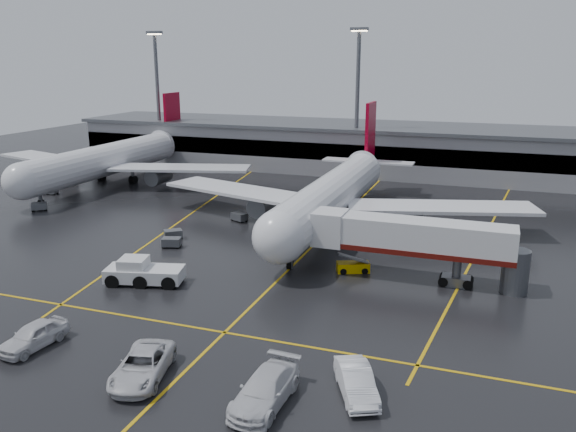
% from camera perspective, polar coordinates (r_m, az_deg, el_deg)
% --- Properties ---
extents(ground, '(220.00, 220.00, 0.00)m').
position_cam_1_polar(ground, '(64.69, 2.27, -3.14)').
color(ground, black).
rests_on(ground, ground).
extents(apron_line_centre, '(0.25, 90.00, 0.02)m').
position_cam_1_polar(apron_line_centre, '(64.68, 2.27, -3.13)').
color(apron_line_centre, gold).
rests_on(apron_line_centre, ground).
extents(apron_line_stop, '(60.00, 0.25, 0.02)m').
position_cam_1_polar(apron_line_stop, '(45.71, -6.25, -11.31)').
color(apron_line_stop, gold).
rests_on(apron_line_stop, ground).
extents(apron_line_left, '(9.99, 69.35, 0.02)m').
position_cam_1_polar(apron_line_left, '(81.18, -9.13, 0.50)').
color(apron_line_left, gold).
rests_on(apron_line_left, ground).
extents(apron_line_right, '(7.57, 69.64, 0.02)m').
position_cam_1_polar(apron_line_right, '(71.55, 18.66, -2.13)').
color(apron_line_right, gold).
rests_on(apron_line_right, ground).
extents(terminal, '(122.00, 19.00, 8.60)m').
position_cam_1_polar(terminal, '(109.28, 9.95, 6.54)').
color(terminal, gray).
rests_on(terminal, ground).
extents(light_mast_left, '(3.00, 1.20, 25.45)m').
position_cam_1_polar(light_mast_left, '(119.03, -12.70, 12.02)').
color(light_mast_left, '#595B60').
rests_on(light_mast_left, ground).
extents(light_mast_mid, '(3.00, 1.20, 25.45)m').
position_cam_1_polar(light_mast_mid, '(103.44, 6.84, 11.84)').
color(light_mast_mid, '#595B60').
rests_on(light_mast_mid, ground).
extents(main_airliner, '(48.80, 45.60, 14.10)m').
position_cam_1_polar(main_airliner, '(72.54, 4.62, 2.30)').
color(main_airliner, silver).
rests_on(main_airliner, ground).
extents(second_airliner, '(48.80, 45.60, 14.10)m').
position_cam_1_polar(second_airliner, '(101.73, -17.01, 5.41)').
color(second_airliner, silver).
rests_on(second_airliner, ground).
extents(jet_bridge, '(19.90, 3.40, 6.05)m').
position_cam_1_polar(jet_bridge, '(55.48, 12.19, -2.36)').
color(jet_bridge, silver).
rests_on(jet_bridge, ground).
extents(pushback_tractor, '(7.62, 4.62, 2.55)m').
position_cam_1_polar(pushback_tractor, '(56.10, -14.10, -5.43)').
color(pushback_tractor, silver).
rests_on(pushback_tractor, ground).
extents(belt_loader, '(3.43, 2.46, 2.01)m').
position_cam_1_polar(belt_loader, '(57.75, 6.41, -5.00)').
color(belt_loader, '#CDA100').
rests_on(belt_loader, ground).
extents(service_van_a, '(4.47, 7.01, 1.80)m').
position_cam_1_polar(service_van_a, '(40.40, -14.11, -14.07)').
color(service_van_a, silver).
rests_on(service_van_a, ground).
extents(service_van_b, '(2.92, 6.68, 1.91)m').
position_cam_1_polar(service_van_b, '(36.73, -2.27, -16.67)').
color(service_van_b, silver).
rests_on(service_van_b, ground).
extents(service_van_c, '(4.10, 5.76, 1.80)m').
position_cam_1_polar(service_van_c, '(37.81, 6.72, -15.86)').
color(service_van_c, white).
rests_on(service_van_c, ground).
extents(service_van_d, '(2.68, 5.59, 1.84)m').
position_cam_1_polar(service_van_d, '(46.79, -23.74, -10.71)').
color(service_van_d, silver).
rests_on(service_van_d, ground).
extents(baggage_cart_a, '(2.30, 1.84, 1.12)m').
position_cam_1_polar(baggage_cart_a, '(65.90, -11.38, -2.52)').
color(baggage_cart_a, '#595B60').
rests_on(baggage_cart_a, ground).
extents(baggage_cart_b, '(2.37, 2.27, 1.12)m').
position_cam_1_polar(baggage_cart_b, '(68.85, -11.23, -1.74)').
color(baggage_cart_b, '#595B60').
rests_on(baggage_cart_b, ground).
extents(baggage_cart_c, '(2.36, 2.02, 1.12)m').
position_cam_1_polar(baggage_cart_c, '(75.18, -4.80, -0.06)').
color(baggage_cart_c, '#595B60').
rests_on(baggage_cart_c, ground).
extents(baggage_cart_d, '(2.23, 1.70, 1.12)m').
position_cam_1_polar(baggage_cart_d, '(97.18, -22.32, 2.34)').
color(baggage_cart_d, '#595B60').
rests_on(baggage_cart_d, ground).
extents(baggage_cart_e, '(2.37, 2.27, 1.12)m').
position_cam_1_polar(baggage_cart_e, '(87.35, -23.26, 0.90)').
color(baggage_cart_e, '#595B60').
rests_on(baggage_cart_e, ground).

